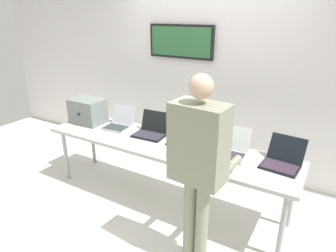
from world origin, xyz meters
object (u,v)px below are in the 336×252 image
Objects in this scene: equipment_box at (88,111)px; laptop_station_4 at (282,160)px; workbench at (164,147)px; laptop_station_0 at (119,123)px; person at (199,157)px; laptop_station_2 at (189,139)px; laptop_station_3 at (230,148)px; laptop_station_1 at (152,130)px.

equipment_box is 1.03× the size of laptop_station_4.
equipment_box is at bearing 177.30° from workbench.
laptop_station_0 is 0.22× the size of person.
laptop_station_4 reaches higher than workbench.
laptop_station_2 is 0.47m from laptop_station_3.
workbench is at bearing -2.70° from equipment_box.
laptop_station_0 is 0.95× the size of laptop_station_1.
laptop_station_1 is at bearing 0.10° from laptop_station_0.
laptop_station_2 is 0.24× the size of person.
laptop_station_2 reaches higher than laptop_station_3.
laptop_station_2 is 1.00× the size of laptop_station_3.
laptop_station_4 is at bearing 6.61° from workbench.
laptop_station_4 is at bearing 55.27° from person.
laptop_station_2 reaches higher than laptop_station_4.
person is at bearing -19.64° from equipment_box.
person reaches higher than workbench.
laptop_station_3 is at bearing 89.10° from person.
laptop_station_0 reaches higher than workbench.
laptop_station_1 reaches higher than workbench.
person is at bearing -41.57° from workbench.
equipment_box reaches higher than workbench.
workbench is at bearing -10.14° from laptop_station_0.
laptop_station_1 is 0.96× the size of laptop_station_3.
equipment_box is 1.10× the size of laptop_station_1.
equipment_box is 0.95m from laptop_station_1.
laptop_station_0 is 0.49m from laptop_station_1.
laptop_station_4 is (0.99, 0.01, -0.00)m from laptop_station_2.
equipment_box is at bearing -170.28° from laptop_station_0.
laptop_station_1 is at bearing 179.60° from laptop_station_3.
laptop_station_2 reaches higher than laptop_station_0.
laptop_station_0 is at bearing 169.86° from workbench.
equipment_box is 1.44m from laptop_station_2.
workbench is at bearing 138.43° from person.
workbench is 0.73m from laptop_station_3.
laptop_station_3 is (0.71, 0.13, 0.11)m from workbench.
laptop_station_1 reaches higher than laptop_station_4.
laptop_station_3 reaches higher than laptop_station_4.
workbench is 1.24m from laptop_station_4.
person is (0.96, -0.76, 0.23)m from laptop_station_1.
laptop_station_0 is at bearing -179.90° from laptop_station_1.
laptop_station_1 is 0.49m from laptop_station_2.
laptop_station_4 is 0.24× the size of person.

